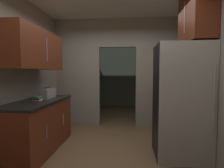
% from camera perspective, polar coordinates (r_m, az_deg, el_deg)
% --- Properties ---
extents(ground, '(20.00, 20.00, 0.00)m').
position_cam_1_polar(ground, '(3.18, -1.09, -22.47)').
color(ground, brown).
extents(kitchen_partition, '(3.20, 0.12, 2.78)m').
position_cam_1_polar(kitchen_partition, '(4.64, 1.38, 4.78)').
color(kitchen_partition, '#9E998C').
rests_on(kitchen_partition, ground).
extents(adjoining_room_shell, '(3.20, 2.86, 2.78)m').
position_cam_1_polar(adjoining_room_shell, '(6.55, 2.68, 3.58)').
color(adjoining_room_shell, gray).
rests_on(adjoining_room_shell, ground).
extents(refrigerator, '(0.82, 0.76, 1.86)m').
position_cam_1_polar(refrigerator, '(3.16, 21.22, -5.17)').
color(refrigerator, black).
rests_on(refrigerator, ground).
extents(lower_cabinet_run, '(0.65, 1.63, 0.91)m').
position_cam_1_polar(lower_cabinet_run, '(3.51, -22.43, -12.22)').
color(lower_cabinet_run, maroon).
rests_on(lower_cabinet_run, ground).
extents(upper_cabinet_counterside, '(0.36, 1.47, 0.68)m').
position_cam_1_polar(upper_cabinet_counterside, '(3.41, -23.00, 10.03)').
color(upper_cabinet_counterside, maroon).
extents(upper_cabinet_fridgeside, '(0.36, 0.90, 0.87)m').
position_cam_1_polar(upper_cabinet_fridgeside, '(3.42, 25.38, 18.99)').
color(upper_cabinet_fridgeside, maroon).
extents(boombox, '(0.18, 0.38, 0.21)m').
position_cam_1_polar(boombox, '(3.67, -20.02, -2.80)').
color(boombox, '#B2B2B7').
rests_on(boombox, lower_cabinet_run).
extents(book_stack, '(0.14, 0.17, 0.09)m').
position_cam_1_polar(book_stack, '(3.30, -22.82, -4.43)').
color(book_stack, red).
rests_on(book_stack, lower_cabinet_run).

